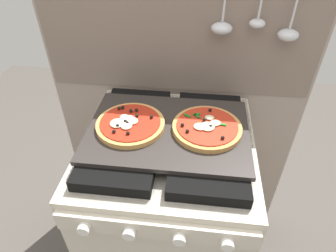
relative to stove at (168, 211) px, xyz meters
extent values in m
cube|color=gray|center=(0.00, 0.34, 0.32)|extent=(1.10, 0.03, 1.55)
cube|color=gray|center=(0.00, 0.32, 0.70)|extent=(1.08, 0.00, 0.56)
ellipsoid|color=silver|center=(0.16, 0.29, 0.71)|extent=(0.08, 0.06, 0.04)
ellipsoid|color=silver|center=(0.28, 0.29, 0.73)|extent=(0.06, 0.05, 0.03)
ellipsoid|color=silver|center=(0.39, 0.29, 0.69)|extent=(0.07, 0.06, 0.04)
cube|color=beige|center=(0.00, 0.00, -0.02)|extent=(0.60, 0.60, 0.86)
cube|color=black|center=(0.00, 0.00, 0.40)|extent=(0.59, 0.59, 0.01)
cube|color=black|center=(-0.14, 0.00, 0.43)|extent=(0.24, 0.51, 0.04)
cube|color=black|center=(0.14, 0.00, 0.43)|extent=(0.24, 0.51, 0.04)
cube|color=beige|center=(0.00, -0.31, 0.35)|extent=(0.58, 0.02, 0.07)
cylinder|color=silver|center=(-0.20, -0.33, 0.35)|extent=(0.04, 0.02, 0.04)
cylinder|color=silver|center=(-0.07, -0.33, 0.35)|extent=(0.04, 0.02, 0.04)
cylinder|color=silver|center=(0.07, -0.33, 0.35)|extent=(0.04, 0.02, 0.04)
cylinder|color=silver|center=(0.20, -0.33, 0.35)|extent=(0.04, 0.02, 0.04)
cube|color=#2D2826|center=(0.00, 0.00, 0.46)|extent=(0.54, 0.38, 0.02)
cylinder|color=tan|center=(-0.13, 0.00, 0.47)|extent=(0.23, 0.23, 0.02)
cylinder|color=#AD2614|center=(-0.13, 0.00, 0.49)|extent=(0.20, 0.20, 0.00)
ellipsoid|color=beige|center=(-0.13, 0.00, 0.49)|extent=(0.04, 0.05, 0.01)
ellipsoid|color=beige|center=(-0.12, -0.01, 0.49)|extent=(0.04, 0.04, 0.01)
ellipsoid|color=beige|center=(-0.15, 0.01, 0.49)|extent=(0.03, 0.03, 0.01)
ellipsoid|color=beige|center=(-0.13, -0.03, 0.49)|extent=(0.04, 0.04, 0.01)
ellipsoid|color=beige|center=(-0.17, -0.02, 0.49)|extent=(0.05, 0.05, 0.01)
sphere|color=black|center=(-0.11, 0.02, 0.49)|extent=(0.01, 0.01, 0.01)
sphere|color=black|center=(-0.14, -0.01, 0.49)|extent=(0.01, 0.01, 0.01)
sphere|color=black|center=(-0.12, -0.07, 0.49)|extent=(0.01, 0.01, 0.01)
sphere|color=black|center=(-0.14, 0.05, 0.49)|extent=(0.01, 0.01, 0.01)
sphere|color=black|center=(-0.06, 0.02, 0.49)|extent=(0.01, 0.01, 0.01)
sphere|color=black|center=(-0.17, -0.07, 0.49)|extent=(0.01, 0.01, 0.01)
sphere|color=black|center=(-0.16, -0.04, 0.49)|extent=(0.01, 0.01, 0.01)
sphere|color=black|center=(-0.17, 0.07, 0.49)|extent=(0.01, 0.01, 0.01)
sphere|color=black|center=(-0.13, -0.02, 0.49)|extent=(0.01, 0.01, 0.01)
sphere|color=black|center=(-0.12, 0.06, 0.49)|extent=(0.01, 0.01, 0.01)
sphere|color=black|center=(-0.18, 0.06, 0.49)|extent=(0.01, 0.01, 0.01)
cylinder|color=#C18947|center=(0.13, 0.01, 0.47)|extent=(0.23, 0.23, 0.02)
cylinder|color=#B72D19|center=(0.13, 0.01, 0.49)|extent=(0.20, 0.20, 0.00)
ellipsoid|color=beige|center=(0.11, -0.01, 0.49)|extent=(0.04, 0.04, 0.01)
ellipsoid|color=beige|center=(0.13, 0.00, 0.49)|extent=(0.05, 0.05, 0.01)
ellipsoid|color=beige|center=(0.14, 0.04, 0.49)|extent=(0.03, 0.03, 0.01)
ellipsoid|color=beige|center=(0.16, 0.02, 0.49)|extent=(0.04, 0.03, 0.01)
ellipsoid|color=beige|center=(0.15, 0.01, 0.49)|extent=(0.03, 0.03, 0.01)
cube|color=#19721E|center=(0.11, 0.00, 0.49)|extent=(0.01, 0.02, 0.00)
sphere|color=black|center=(0.07, -0.04, 0.49)|extent=(0.01, 0.01, 0.01)
cube|color=#19721E|center=(0.18, 0.01, 0.49)|extent=(0.02, 0.01, 0.00)
sphere|color=black|center=(0.18, -0.06, 0.49)|extent=(0.01, 0.01, 0.01)
sphere|color=black|center=(0.12, 0.03, 0.49)|extent=(0.01, 0.01, 0.01)
sphere|color=black|center=(0.05, -0.01, 0.49)|extent=(0.01, 0.01, 0.01)
sphere|color=black|center=(0.14, 0.08, 0.49)|extent=(0.01, 0.01, 0.01)
sphere|color=black|center=(0.14, -0.01, 0.49)|extent=(0.01, 0.01, 0.01)
cube|color=#19721E|center=(0.09, 0.05, 0.49)|extent=(0.02, 0.02, 0.00)
cube|color=#19721E|center=(0.09, 0.06, 0.49)|extent=(0.03, 0.02, 0.00)
cube|color=#19721E|center=(0.06, 0.05, 0.49)|extent=(0.02, 0.02, 0.00)
camera|label=1|loc=(0.09, -0.76, 1.10)|focal=31.56mm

